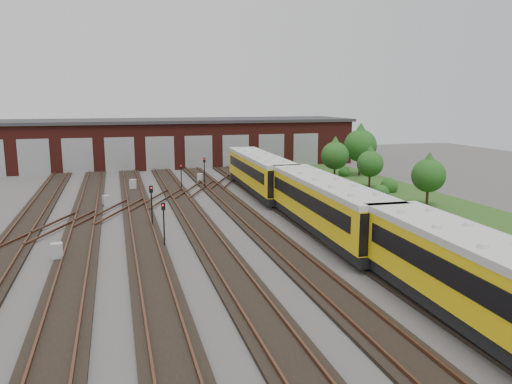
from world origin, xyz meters
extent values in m
plane|color=#413F3D|center=(0.00, 0.00, 0.00)|extent=(120.00, 120.00, 0.00)
cube|color=black|center=(-14.00, 0.00, 0.09)|extent=(2.40, 70.00, 0.18)
cube|color=brown|center=(-13.28, 0.00, 0.26)|extent=(0.10, 70.00, 0.15)
cube|color=black|center=(-10.00, 0.00, 0.09)|extent=(2.40, 70.00, 0.18)
cube|color=brown|center=(-10.72, 0.00, 0.26)|extent=(0.10, 70.00, 0.15)
cube|color=brown|center=(-9.28, 0.00, 0.26)|extent=(0.10, 70.00, 0.15)
cube|color=black|center=(-6.00, 0.00, 0.09)|extent=(2.40, 70.00, 0.18)
cube|color=brown|center=(-6.72, 0.00, 0.26)|extent=(0.10, 70.00, 0.15)
cube|color=brown|center=(-5.28, 0.00, 0.26)|extent=(0.10, 70.00, 0.15)
cube|color=black|center=(-2.00, 0.00, 0.09)|extent=(2.40, 70.00, 0.18)
cube|color=brown|center=(-2.72, 0.00, 0.26)|extent=(0.10, 70.00, 0.15)
cube|color=brown|center=(-1.28, 0.00, 0.26)|extent=(0.10, 70.00, 0.15)
cube|color=black|center=(2.00, 0.00, 0.09)|extent=(2.40, 70.00, 0.18)
cube|color=brown|center=(1.28, 0.00, 0.26)|extent=(0.10, 70.00, 0.15)
cube|color=brown|center=(2.72, 0.00, 0.26)|extent=(0.10, 70.00, 0.15)
cube|color=black|center=(6.00, 0.00, 0.09)|extent=(2.40, 70.00, 0.18)
cube|color=brown|center=(5.28, 0.00, 0.26)|extent=(0.10, 70.00, 0.15)
cube|color=brown|center=(6.72, 0.00, 0.26)|extent=(0.10, 70.00, 0.15)
cube|color=black|center=(10.00, 0.00, 0.09)|extent=(2.40, 70.00, 0.18)
cube|color=brown|center=(9.28, 0.00, 0.26)|extent=(0.10, 70.00, 0.15)
cube|color=brown|center=(10.72, 0.00, 0.26)|extent=(0.10, 70.00, 0.15)
cube|color=black|center=(14.00, 0.00, 0.09)|extent=(2.40, 70.00, 0.18)
cube|color=brown|center=(13.28, 0.00, 0.26)|extent=(0.10, 70.00, 0.15)
cube|color=brown|center=(14.72, 0.00, 0.26)|extent=(0.10, 70.00, 0.15)
cube|color=brown|center=(-8.00, 10.00, 0.26)|extent=(5.40, 9.62, 0.15)
cube|color=brown|center=(-4.00, 14.00, 0.26)|extent=(5.40, 9.62, 0.15)
cube|color=brown|center=(0.00, 18.00, 0.26)|extent=(5.40, 9.62, 0.15)
cube|color=brown|center=(-12.00, 6.00, 0.26)|extent=(5.40, 9.62, 0.15)
cube|color=brown|center=(4.00, 22.00, 0.26)|extent=(5.40, 9.62, 0.15)
cube|color=#4F1913|center=(0.00, 40.00, 3.00)|extent=(50.00, 12.00, 6.00)
cube|color=#302F32|center=(0.00, 40.00, 6.15)|extent=(51.00, 12.50, 0.40)
cube|color=gray|center=(-17.00, 33.98, 2.20)|extent=(3.60, 0.12, 4.40)
cube|color=gray|center=(-12.00, 33.98, 2.20)|extent=(3.60, 0.12, 4.40)
cube|color=gray|center=(-7.00, 33.98, 2.20)|extent=(3.60, 0.12, 4.40)
cube|color=gray|center=(-2.00, 33.98, 2.20)|extent=(3.60, 0.12, 4.40)
cube|color=gray|center=(3.00, 33.98, 2.20)|extent=(3.60, 0.12, 4.40)
cube|color=gray|center=(8.00, 33.98, 2.20)|extent=(3.60, 0.12, 4.40)
cube|color=gray|center=(13.00, 33.98, 2.20)|extent=(3.60, 0.12, 4.40)
cube|color=gray|center=(18.00, 33.98, 2.20)|extent=(3.60, 0.12, 4.40)
cube|color=#244E1A|center=(19.00, 10.00, 0.03)|extent=(8.00, 55.00, 0.05)
cube|color=black|center=(6.00, -16.18, 0.66)|extent=(3.12, 16.64, 0.66)
cube|color=yellow|center=(6.00, -16.18, 2.21)|extent=(3.45, 16.65, 2.43)
cube|color=silver|center=(6.00, -16.18, 3.59)|extent=(3.56, 16.65, 0.33)
cube|color=black|center=(4.54, -16.13, 2.48)|extent=(0.58, 14.56, 0.94)
cube|color=black|center=(6.00, -0.18, 0.66)|extent=(3.12, 16.64, 0.66)
cube|color=yellow|center=(6.00, -0.18, 2.21)|extent=(3.45, 16.65, 2.43)
cube|color=silver|center=(6.00, -0.18, 3.59)|extent=(3.56, 16.65, 0.33)
cube|color=black|center=(4.54, -0.13, 2.48)|extent=(0.58, 14.56, 0.94)
cube|color=black|center=(7.46, -0.23, 2.48)|extent=(0.58, 14.56, 0.94)
cube|color=black|center=(6.00, 15.82, 0.66)|extent=(3.12, 16.64, 0.66)
cube|color=yellow|center=(6.00, 15.82, 2.21)|extent=(3.45, 16.65, 2.43)
cube|color=silver|center=(6.00, 15.82, 3.59)|extent=(3.56, 16.65, 0.33)
cube|color=black|center=(4.54, 15.87, 2.48)|extent=(0.58, 14.56, 0.94)
cube|color=black|center=(7.46, 15.77, 2.48)|extent=(0.58, 14.56, 0.94)
cylinder|color=black|center=(-4.88, -0.50, 1.20)|extent=(0.09, 0.09, 2.40)
cube|color=black|center=(-4.88, -0.50, 2.63)|extent=(0.26, 0.20, 0.46)
sphere|color=red|center=(-4.88, -0.60, 2.72)|extent=(0.11, 0.11, 0.11)
cylinder|color=black|center=(-5.23, 4.73, 1.28)|extent=(0.10, 0.10, 2.56)
cube|color=black|center=(-5.23, 4.73, 2.82)|extent=(0.27, 0.18, 0.51)
sphere|color=red|center=(-5.23, 4.63, 2.92)|extent=(0.12, 0.12, 0.12)
cylinder|color=black|center=(1.14, 19.18, 1.38)|extent=(0.10, 0.10, 2.76)
cube|color=black|center=(1.14, 19.18, 3.00)|extent=(0.28, 0.22, 0.48)
sphere|color=red|center=(1.14, 19.08, 3.10)|extent=(0.12, 0.12, 0.12)
cylinder|color=black|center=(-1.33, 18.52, 1.13)|extent=(0.09, 0.09, 2.26)
cube|color=black|center=(-1.33, 18.52, 2.50)|extent=(0.26, 0.18, 0.47)
sphere|color=red|center=(-1.33, 18.42, 2.59)|extent=(0.11, 0.11, 0.11)
cube|color=#A3A5A8|center=(-11.03, -1.42, 0.52)|extent=(0.69, 0.60, 1.05)
cube|color=#A3A5A8|center=(-5.97, 20.55, 0.55)|extent=(0.75, 0.66, 1.09)
cube|color=#A3A5A8|center=(-8.49, 13.19, 0.48)|extent=(0.70, 0.65, 0.95)
cube|color=#A3A5A8|center=(1.37, 23.54, 0.49)|extent=(0.71, 0.65, 0.98)
cube|color=#A3A5A8|center=(7.37, 16.17, 0.45)|extent=(0.56, 0.47, 0.91)
cylinder|color=#372519|center=(16.00, 20.02, 0.79)|extent=(0.21, 0.21, 1.58)
sphere|color=#1A4D16|center=(16.00, 20.02, 2.90)|extent=(3.08, 3.08, 3.08)
cone|color=#1A4D16|center=(16.00, 20.02, 4.00)|extent=(2.64, 2.64, 2.20)
cylinder|color=#372519|center=(17.61, 14.96, 0.70)|extent=(0.21, 0.21, 1.39)
sphere|color=#1A4D16|center=(17.61, 14.96, 2.55)|extent=(2.71, 2.71, 2.71)
cone|color=#1A4D16|center=(17.61, 14.96, 3.52)|extent=(2.32, 2.32, 1.93)
cylinder|color=#372519|center=(20.57, 22.87, 0.99)|extent=(0.25, 0.25, 1.98)
sphere|color=#1A4D16|center=(20.57, 22.87, 3.64)|extent=(3.86, 3.86, 3.86)
cone|color=#1A4D16|center=(20.57, 22.87, 5.02)|extent=(3.31, 3.31, 2.76)
cylinder|color=#372519|center=(18.04, 5.59, 0.74)|extent=(0.23, 0.23, 1.48)
sphere|color=#1A4D16|center=(18.04, 5.59, 2.70)|extent=(2.87, 2.87, 2.87)
cone|color=#1A4D16|center=(18.04, 5.59, 3.73)|extent=(2.46, 2.46, 2.05)
sphere|color=#1A4D16|center=(16.00, 9.74, 0.76)|extent=(1.51, 1.51, 1.51)
sphere|color=#1A4D16|center=(18.40, 12.38, 0.86)|extent=(1.72, 1.72, 1.72)
sphere|color=#1A4D16|center=(18.65, 23.01, 0.68)|extent=(1.36, 1.36, 1.36)
camera|label=1|loc=(-7.55, -30.76, 9.11)|focal=35.00mm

